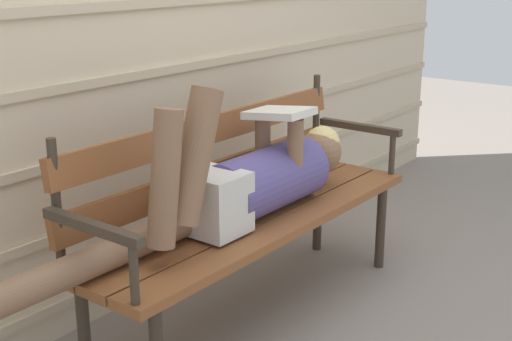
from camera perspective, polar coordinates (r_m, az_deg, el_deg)
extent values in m
plane|color=gray|center=(2.91, 2.20, -12.30)|extent=(12.00, 12.00, 0.00)
cube|color=beige|center=(2.97, -8.29, 13.22)|extent=(5.15, 0.06, 2.47)
cube|color=#C1AD8E|center=(3.21, -7.02, -6.76)|extent=(5.15, 0.02, 0.04)
cube|color=#C1AD8E|center=(3.11, -7.20, -2.11)|extent=(5.15, 0.02, 0.04)
cube|color=#C1AD8E|center=(3.03, -7.39, 2.80)|extent=(5.15, 0.02, 0.04)
cube|color=#C1AD8E|center=(2.98, -7.59, 7.93)|extent=(5.15, 0.02, 0.04)
cube|color=#C1AD8E|center=(2.95, -7.80, 13.21)|extent=(5.15, 0.02, 0.04)
cube|color=brown|center=(2.72, 2.52, -4.55)|extent=(1.67, 0.14, 0.04)
cube|color=brown|center=(2.80, 0.00, -3.88)|extent=(1.67, 0.14, 0.04)
cube|color=brown|center=(2.89, -2.36, -3.24)|extent=(1.67, 0.14, 0.04)
cube|color=brown|center=(2.89, -3.46, -0.42)|extent=(1.60, 0.05, 0.11)
cube|color=brown|center=(2.84, -3.53, 3.35)|extent=(1.60, 0.05, 0.11)
cylinder|color=#382D23|center=(2.36, -15.74, -2.55)|extent=(0.03, 0.03, 0.43)
cylinder|color=#382D23|center=(3.46, 4.84, 4.14)|extent=(0.03, 0.03, 0.43)
cylinder|color=#382D23|center=(3.38, 9.99, -4.45)|extent=(0.04, 0.04, 0.41)
cylinder|color=#382D23|center=(2.53, -13.67, -12.32)|extent=(0.04, 0.04, 0.41)
cylinder|color=#382D23|center=(3.54, 4.98, -3.25)|extent=(0.04, 0.04, 0.41)
cube|color=#382D23|center=(2.18, -13.06, -4.42)|extent=(0.04, 0.42, 0.03)
cylinder|color=#382D23|center=(2.09, -9.78, -8.07)|extent=(0.03, 0.03, 0.20)
cube|color=#382D23|center=(3.39, 8.34, 3.48)|extent=(0.04, 0.42, 0.03)
cylinder|color=#382D23|center=(3.34, 10.88, 1.37)|extent=(0.03, 0.03, 0.20)
cylinder|color=#514784|center=(2.81, 0.86, -0.77)|extent=(0.54, 0.25, 0.25)
cube|color=silver|center=(2.56, -3.53, -2.54)|extent=(0.20, 0.24, 0.22)
sphere|color=brown|center=(3.11, 5.14, 1.49)|extent=(0.19, 0.19, 0.19)
sphere|color=#E0C67A|center=(3.12, 5.35, 2.16)|extent=(0.16, 0.16, 0.16)
cylinder|color=brown|center=(2.35, -4.94, 1.15)|extent=(0.25, 0.11, 0.47)
cylinder|color=brown|center=(2.27, -7.32, -0.65)|extent=(0.15, 0.09, 0.46)
cylinder|color=brown|center=(2.30, -13.03, -7.16)|extent=(0.86, 0.10, 0.10)
cylinder|color=brown|center=(2.79, 3.18, 1.70)|extent=(0.06, 0.06, 0.24)
cylinder|color=brown|center=(2.88, 0.54, 2.20)|extent=(0.06, 0.06, 0.24)
cube|color=silver|center=(2.80, 1.87, 4.64)|extent=(0.18, 0.25, 0.06)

